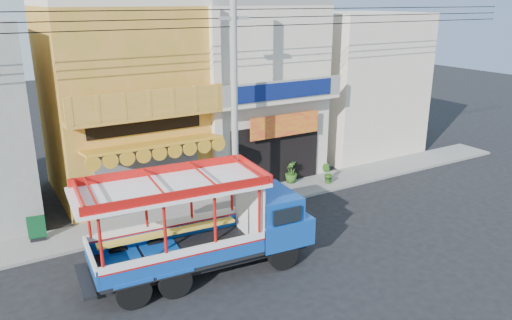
{
  "coord_description": "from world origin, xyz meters",
  "views": [
    {
      "loc": [
        -9.84,
        -13.25,
        8.23
      ],
      "look_at": [
        -0.52,
        2.5,
        2.34
      ],
      "focal_mm": 35.0,
      "sensor_mm": 36.0,
      "label": 1
    }
  ],
  "objects_px": {
    "songthaew_truck": "(216,223)",
    "green_sign": "(37,230)",
    "potted_plant_b": "(327,174)",
    "utility_pole": "(238,88)",
    "potted_plant_c": "(291,172)"
  },
  "relations": [
    {
      "from": "green_sign",
      "to": "potted_plant_b",
      "type": "height_order",
      "value": "green_sign"
    },
    {
      "from": "utility_pole",
      "to": "green_sign",
      "type": "height_order",
      "value": "utility_pole"
    },
    {
      "from": "utility_pole",
      "to": "songthaew_truck",
      "type": "xyz_separation_m",
      "value": [
        -2.85,
        -3.71,
        -3.42
      ]
    },
    {
      "from": "utility_pole",
      "to": "songthaew_truck",
      "type": "height_order",
      "value": "utility_pole"
    },
    {
      "from": "songthaew_truck",
      "to": "potted_plant_b",
      "type": "bearing_deg",
      "value": 28.26
    },
    {
      "from": "potted_plant_b",
      "to": "potted_plant_c",
      "type": "height_order",
      "value": "potted_plant_c"
    },
    {
      "from": "utility_pole",
      "to": "potted_plant_c",
      "type": "distance_m",
      "value": 5.81
    },
    {
      "from": "potted_plant_c",
      "to": "utility_pole",
      "type": "bearing_deg",
      "value": -43.13
    },
    {
      "from": "songthaew_truck",
      "to": "potted_plant_b",
      "type": "height_order",
      "value": "songthaew_truck"
    },
    {
      "from": "utility_pole",
      "to": "potted_plant_c",
      "type": "xyz_separation_m",
      "value": [
        3.52,
        1.39,
        -4.4
      ]
    },
    {
      "from": "songthaew_truck",
      "to": "potted_plant_c",
      "type": "distance_m",
      "value": 8.22
    },
    {
      "from": "songthaew_truck",
      "to": "potted_plant_c",
      "type": "relative_size",
      "value": 7.15
    },
    {
      "from": "songthaew_truck",
      "to": "potted_plant_b",
      "type": "relative_size",
      "value": 8.0
    },
    {
      "from": "green_sign",
      "to": "potted_plant_b",
      "type": "bearing_deg",
      "value": -2.89
    },
    {
      "from": "songthaew_truck",
      "to": "green_sign",
      "type": "height_order",
      "value": "songthaew_truck"
    }
  ]
}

